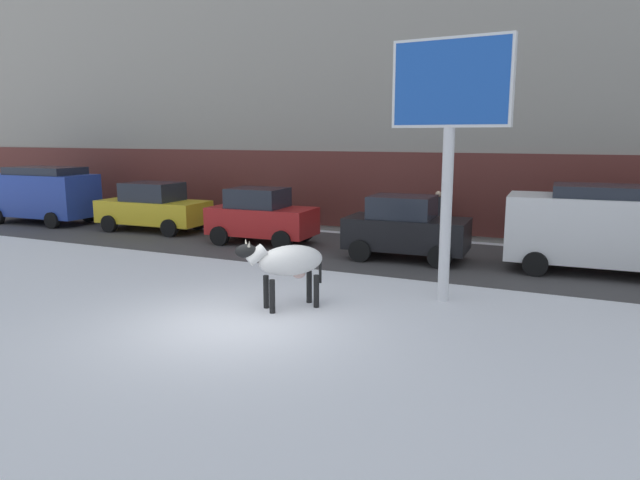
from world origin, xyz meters
TOP-DOWN VIEW (x-y plane):
  - ground_plane at (0.00, 0.00)m, footprint 120.00×120.00m
  - road_strip at (0.00, 7.57)m, footprint 60.00×5.60m
  - building_facade at (0.00, 13.83)m, footprint 44.00×6.10m
  - cow_holstein at (0.48, 1.35)m, footprint 1.56×1.70m
  - billboard at (3.30, 3.28)m, footprint 2.53×0.41m
  - car_blue_van at (-14.32, 7.61)m, footprint 4.68×2.28m
  - car_yellow_sedan at (-8.82, 7.96)m, footprint 4.27×2.13m
  - car_red_hatchback at (-3.80, 7.46)m, footprint 3.57×2.05m
  - car_black_hatchback at (1.30, 7.08)m, footprint 3.57×2.05m
  - car_white_van at (6.42, 7.50)m, footprint 4.68×2.28m
  - pedestrian_by_cars at (7.51, 10.34)m, footprint 0.36×0.24m
  - pedestrian_far_left at (1.46, 10.34)m, footprint 0.36×0.24m

SIDE VIEW (x-z plane):
  - ground_plane at x=0.00m, z-range 0.00..0.00m
  - road_strip at x=0.00m, z-range 0.00..0.01m
  - pedestrian_by_cars at x=7.51m, z-range 0.01..1.74m
  - pedestrian_far_left at x=1.46m, z-range 0.01..1.74m
  - car_yellow_sedan at x=-8.82m, z-range -0.01..1.83m
  - car_red_hatchback at x=-3.80m, z-range 0.00..1.86m
  - car_black_hatchback at x=1.30m, z-range 0.00..1.86m
  - cow_holstein at x=0.48m, z-range 0.23..1.77m
  - car_blue_van at x=-14.32m, z-range 0.08..2.40m
  - car_white_van at x=6.42m, z-range 0.08..2.40m
  - billboard at x=3.30m, z-range 1.53..7.09m
  - building_facade at x=0.00m, z-range -0.02..12.98m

